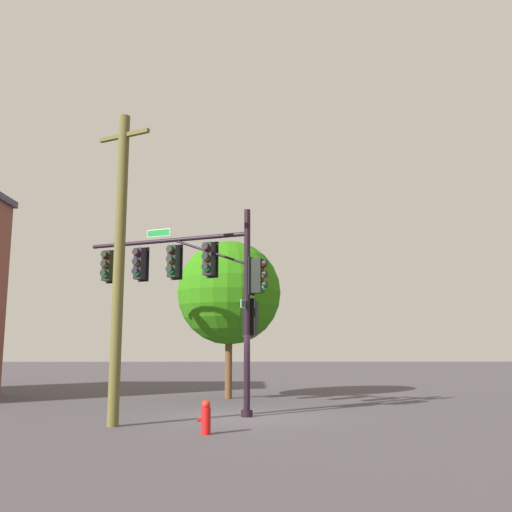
{
  "coord_description": "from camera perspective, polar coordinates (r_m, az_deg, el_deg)",
  "views": [
    {
      "loc": [
        -0.05,
        17.81,
        2.17
      ],
      "look_at": [
        -0.29,
        -0.39,
        5.09
      ],
      "focal_mm": 39.24,
      "sensor_mm": 36.0,
      "label": 1
    }
  ],
  "objects": [
    {
      "name": "signal_pole_assembly",
      "position": [
        18.83,
        -6.13,
        -2.25
      ],
      "size": [
        6.35,
        3.02,
        6.56
      ],
      "color": "black",
      "rests_on": "ground_plane"
    },
    {
      "name": "fire_hydrant",
      "position": [
        14.49,
        -5.14,
        -16.06
      ],
      "size": [
        0.33,
        0.24,
        0.83
      ],
      "color": "red",
      "rests_on": "ground_plane"
    },
    {
      "name": "utility_pole",
      "position": [
        16.35,
        -13.78,
        -0.47
      ],
      "size": [
        1.64,
        0.95,
        8.89
      ],
      "color": "brown",
      "rests_on": "ground_plane"
    },
    {
      "name": "ground_plane",
      "position": [
        17.94,
        -0.94,
        -16.07
      ],
      "size": [
        120.0,
        120.0,
        0.0
      ],
      "primitive_type": "plane",
      "color": "#464147"
    },
    {
      "name": "tree_near",
      "position": [
        23.96,
        -2.76,
        -3.75
      ],
      "size": [
        4.41,
        4.41,
        6.62
      ],
      "color": "brown",
      "rests_on": "ground_plane"
    }
  ]
}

